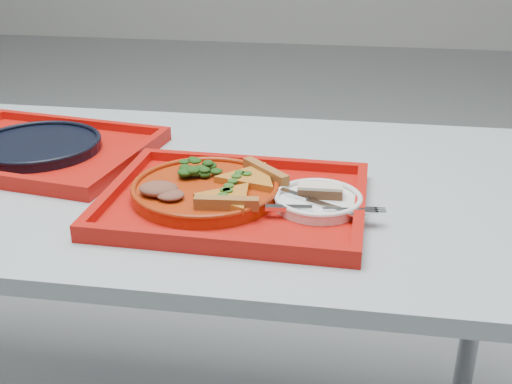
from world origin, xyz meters
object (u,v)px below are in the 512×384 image
at_px(tray_main, 235,204).
at_px(tray_far, 39,153).
at_px(navy_plate, 38,147).
at_px(dinner_plate, 205,191).
at_px(dessert_bar, 320,190).

relative_size(tray_main, tray_far, 1.00).
xyz_separation_m(tray_far, navy_plate, (0.00, 0.00, 0.01)).
height_order(dinner_plate, dessert_bar, dessert_bar).
bearing_deg(dinner_plate, tray_far, 156.97).
distance_m(tray_far, dessert_bar, 0.63).
bearing_deg(navy_plate, dessert_bar, -15.65).
bearing_deg(tray_far, dinner_plate, -14.45).
xyz_separation_m(tray_main, navy_plate, (-0.45, 0.18, 0.01)).
distance_m(dinner_plate, dessert_bar, 0.20).
relative_size(tray_far, navy_plate, 1.73).
bearing_deg(dessert_bar, tray_far, 162.48).
relative_size(tray_main, dessert_bar, 5.79).
height_order(tray_main, dinner_plate, dinner_plate).
xyz_separation_m(dinner_plate, dessert_bar, (0.20, 0.00, 0.02)).
bearing_deg(navy_plate, dinner_plate, -23.03).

